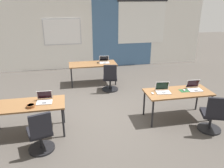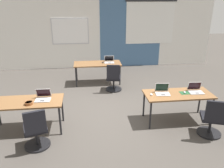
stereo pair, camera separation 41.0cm
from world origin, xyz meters
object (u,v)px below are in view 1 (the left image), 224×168
object	(u,v)px
desk_near_left	(27,107)
chair_far_right	(110,80)
laptop_near_left_inner	(44,100)
mouse_near_right_inner	(152,93)
desk_far_center	(93,65)
chair_near_left_inner	(41,135)
laptop_near_right_end	(194,88)
desk_near_right	(178,94)
chair_near_right_end	(212,117)
mouse_near_right_end	(184,90)
laptop_far_right	(104,61)
snack_bowl	(31,106)
laptop_near_right_inner	(163,90)
mouse_far_right	(98,63)

from	to	relation	value
desk_near_left	chair_far_right	distance (m)	3.02
laptop_near_left_inner	mouse_near_right_inner	xyz separation A→B (m)	(2.47, -0.06, -0.03)
desk_far_center	chair_near_left_inner	size ratio (longest dim) A/B	1.74
laptop_near_left_inner	laptop_near_right_end	world-z (taller)	laptop_near_right_end
laptop_near_left_inner	chair_near_left_inner	bearing A→B (deg)	-92.68
desk_near_right	chair_near_right_end	size ratio (longest dim) A/B	1.74
desk_near_right	mouse_near_right_end	distance (m)	0.18
chair_far_right	laptop_near_left_inner	bearing A→B (deg)	58.07
laptop_far_right	chair_far_right	world-z (taller)	laptop_far_right
desk_near_left	snack_bowl	bearing A→B (deg)	-58.28
desk_near_right	snack_bowl	bearing A→B (deg)	-177.11
laptop_near_right_inner	mouse_near_right_inner	size ratio (longest dim) A/B	3.57
laptop_near_left_inner	laptop_near_right_inner	world-z (taller)	laptop_near_right_inner
desk_near_right	laptop_near_right_end	world-z (taller)	laptop_near_right_end
desk_near_left	desk_far_center	size ratio (longest dim) A/B	1.00
desk_near_left	laptop_near_right_inner	xyz separation A→B (m)	(3.12, 0.05, 0.11)
laptop_near_right_end	snack_bowl	bearing A→B (deg)	-173.41
desk_near_left	laptop_far_right	size ratio (longest dim) A/B	4.53
snack_bowl	desk_far_center	bearing A→B (deg)	61.05
mouse_near_right_inner	mouse_far_right	xyz separation A→B (m)	(-0.91, 2.81, 0.00)
desk_far_center	mouse_near_right_inner	distance (m)	3.02
laptop_near_left_inner	laptop_near_right_end	bearing A→B (deg)	1.38
desk_far_center	laptop_far_right	size ratio (longest dim) A/B	4.53
desk_near_left	mouse_near_right_end	world-z (taller)	mouse_near_right_end
laptop_near_right_end	mouse_far_right	xyz separation A→B (m)	(-2.01, 2.76, -0.03)
desk_near_left	chair_near_left_inner	bearing A→B (deg)	-66.67
mouse_far_right	chair_far_right	xyz separation A→B (m)	(0.28, -0.77, -0.36)
laptop_near_right_inner	desk_far_center	bearing A→B (deg)	123.43
mouse_near_right_inner	desk_far_center	bearing A→B (deg)	111.17
mouse_far_right	laptop_far_right	bearing A→B (deg)	10.34
laptop_near_right_inner	mouse_near_right_inner	world-z (taller)	laptop_near_right_inner
desk_near_left	chair_near_left_inner	world-z (taller)	chair_near_left_inner
desk_near_right	laptop_far_right	xyz separation A→B (m)	(-1.34, 2.84, 0.11)
laptop_near_left_inner	mouse_near_right_end	bearing A→B (deg)	0.94
desk_near_right	chair_near_left_inner	bearing A→B (deg)	-167.24
mouse_near_right_inner	laptop_far_right	size ratio (longest dim) A/B	0.29
desk_far_center	laptop_near_left_inner	distance (m)	3.08
mouse_near_right_inner	laptop_far_right	world-z (taller)	laptop_far_right
desk_near_left	desk_near_right	world-z (taller)	same
laptop_far_right	chair_near_right_end	bearing A→B (deg)	-58.55
desk_near_left	mouse_near_right_end	size ratio (longest dim) A/B	14.36
chair_near_left_inner	chair_near_right_end	distance (m)	3.68
laptop_near_right_end	laptop_near_right_inner	bearing A→B (deg)	-177.32
laptop_near_left_inner	desk_near_right	bearing A→B (deg)	0.70
chair_near_right_end	laptop_far_right	xyz separation A→B (m)	(-1.83, 3.57, 0.39)
chair_near_right_end	laptop_far_right	size ratio (longest dim) A/B	2.60
chair_near_right_end	laptop_near_left_inner	bearing A→B (deg)	7.11
chair_near_left_inner	snack_bowl	xyz separation A→B (m)	(-0.21, 0.55, 0.38)
desk_near_left	laptop_far_right	distance (m)	3.57
mouse_near_right_end	chair_near_left_inner	bearing A→B (deg)	-167.66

